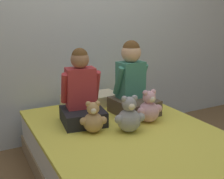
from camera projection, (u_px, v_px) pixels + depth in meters
name	position (u px, v px, depth m)	size (l,w,h in m)	color
wall_behind_bed	(78.00, 23.00, 2.94)	(8.00, 0.06, 2.50)	silver
bed	(133.00, 159.00, 2.26)	(1.39, 2.01, 0.43)	#997F60
child_on_left	(81.00, 95.00, 2.40)	(0.40, 0.40, 0.64)	black
child_on_right	(132.00, 85.00, 2.63)	(0.39, 0.43, 0.69)	brown
teddy_bear_held_by_left_child	(93.00, 119.00, 2.22)	(0.21, 0.16, 0.26)	tan
teddy_bear_held_by_right_child	(149.00, 108.00, 2.43)	(0.24, 0.18, 0.29)	#DBA3B2
teddy_bear_between_children	(129.00, 117.00, 2.23)	(0.25, 0.19, 0.30)	#939399
pillow_at_headboard	(91.00, 100.00, 2.90)	(0.57, 0.29, 0.11)	beige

